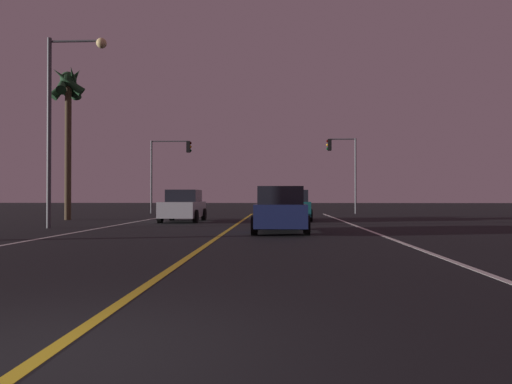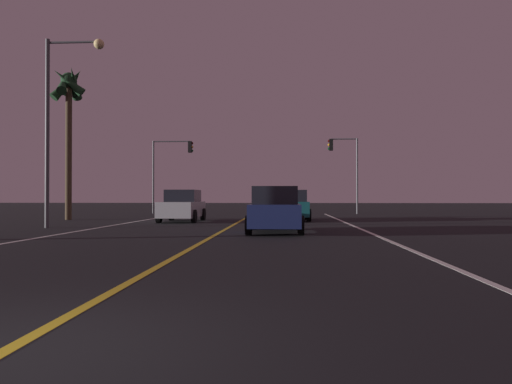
% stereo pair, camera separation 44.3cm
% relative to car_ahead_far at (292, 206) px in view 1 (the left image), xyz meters
% --- Properties ---
extents(ground_plane, '(200.00, 200.00, 0.00)m').
position_rel_car_ahead_far_xyz_m(ground_plane, '(-2.80, -22.97, -0.82)').
color(ground_plane, black).
extents(lane_edge_right, '(0.16, 39.23, 0.01)m').
position_rel_car_ahead_far_xyz_m(lane_edge_right, '(2.73, -9.36, -0.82)').
color(lane_edge_right, silver).
rests_on(lane_edge_right, ground).
extents(lane_edge_left, '(0.16, 39.23, 0.01)m').
position_rel_car_ahead_far_xyz_m(lane_edge_left, '(-8.34, -9.36, -0.82)').
color(lane_edge_left, silver).
rests_on(lane_edge_left, ground).
extents(lane_center_divider, '(0.16, 39.23, 0.01)m').
position_rel_car_ahead_far_xyz_m(lane_center_divider, '(-2.80, -9.36, -0.82)').
color(lane_center_divider, gold).
rests_on(lane_center_divider, ground).
extents(car_ahead_far, '(2.02, 4.30, 1.70)m').
position_rel_car_ahead_far_xyz_m(car_ahead_far, '(0.00, 0.00, 0.00)').
color(car_ahead_far, black).
rests_on(car_ahead_far, ground).
extents(car_lead_same_lane, '(2.02, 4.30, 1.70)m').
position_rel_car_ahead_far_xyz_m(car_lead_same_lane, '(-0.75, -9.06, 0.00)').
color(car_lead_same_lane, black).
rests_on(car_lead_same_lane, ground).
extents(car_oncoming, '(2.02, 4.30, 1.70)m').
position_rel_car_ahead_far_xyz_m(car_oncoming, '(-5.86, -1.56, 0.00)').
color(car_oncoming, black).
rests_on(car_oncoming, ground).
extents(traffic_light_near_right, '(2.35, 0.36, 5.91)m').
position_rel_car_ahead_far_xyz_m(traffic_light_near_right, '(4.26, 10.76, 3.49)').
color(traffic_light_near_right, '#4C4C51').
rests_on(traffic_light_near_right, ground).
extents(traffic_light_near_left, '(3.30, 0.36, 5.81)m').
position_rel_car_ahead_far_xyz_m(traffic_light_near_left, '(-9.38, 10.76, 3.48)').
color(traffic_light_near_left, '#4C4C51').
rests_on(traffic_light_near_left, ground).
extents(street_lamp_left_mid, '(2.55, 0.44, 8.07)m').
position_rel_car_ahead_far_xyz_m(street_lamp_left_mid, '(-9.93, -7.06, 4.32)').
color(street_lamp_left_mid, '#4C4C51').
rests_on(street_lamp_left_mid, ground).
extents(palm_tree_left_mid, '(2.19, 2.30, 9.00)m').
position_rel_car_ahead_far_xyz_m(palm_tree_left_mid, '(-12.86, 0.01, 6.30)').
color(palm_tree_left_mid, '#473826').
rests_on(palm_tree_left_mid, ground).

